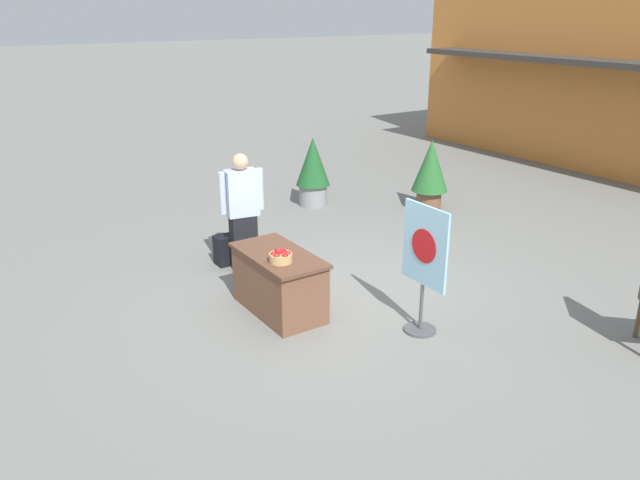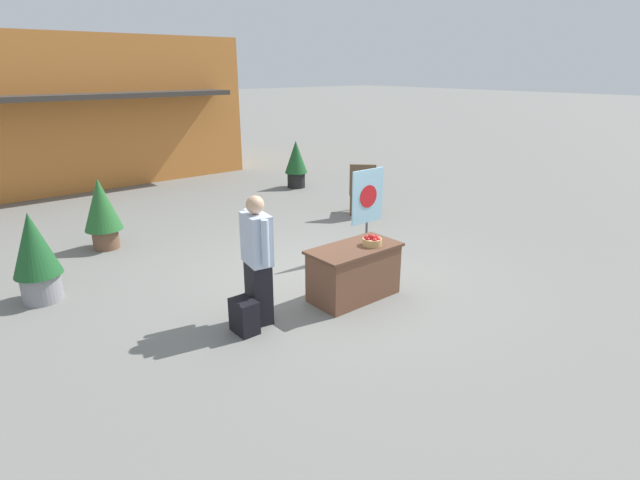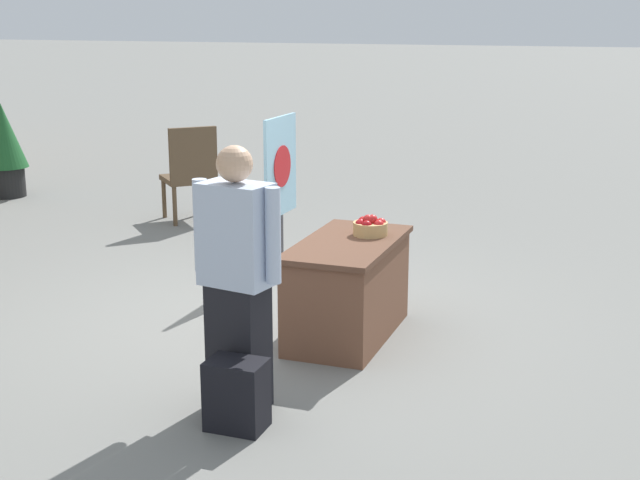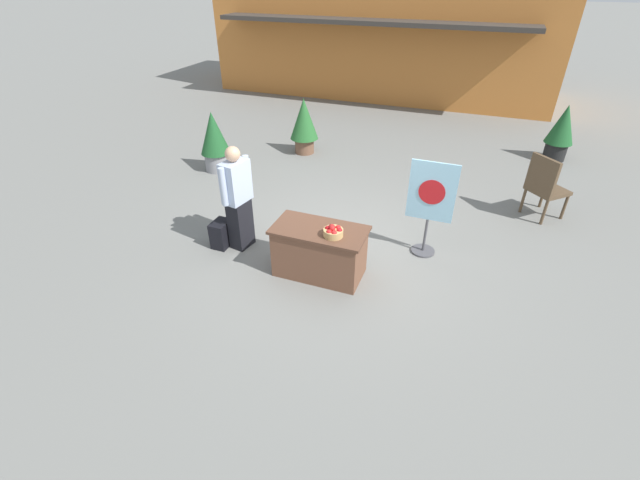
{
  "view_description": "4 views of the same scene",
  "coord_description": "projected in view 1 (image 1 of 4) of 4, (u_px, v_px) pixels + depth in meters",
  "views": [
    {
      "loc": [
        5.72,
        -4.09,
        3.42
      ],
      "look_at": [
        0.21,
        -0.44,
        0.94
      ],
      "focal_mm": 35.0,
      "sensor_mm": 36.0,
      "label": 1
    },
    {
      "loc": [
        -4.52,
        -5.36,
        3.04
      ],
      "look_at": [
        -0.21,
        -0.16,
        0.69
      ],
      "focal_mm": 28.0,
      "sensor_mm": 36.0,
      "label": 2
    },
    {
      "loc": [
        -6.16,
        -2.76,
        2.37
      ],
      "look_at": [
        -0.57,
        -0.74,
        0.85
      ],
      "focal_mm": 50.0,
      "sensor_mm": 36.0,
      "label": 3
    },
    {
      "loc": [
        1.63,
        -5.38,
        3.74
      ],
      "look_at": [
        -0.13,
        -0.78,
        0.55
      ],
      "focal_mm": 24.0,
      "sensor_mm": 36.0,
      "label": 4
    }
  ],
  "objects": [
    {
      "name": "ground_plane",
      "position": [
        340.0,
        299.0,
        7.78
      ],
      "size": [
        120.0,
        120.0,
        0.0
      ],
      "primitive_type": "plane",
      "color": "slate"
    },
    {
      "name": "display_table",
      "position": [
        279.0,
        282.0,
        7.35
      ],
      "size": [
        1.29,
        0.66,
        0.74
      ],
      "color": "brown",
      "rests_on": "ground_plane"
    },
    {
      "name": "apple_basket",
      "position": [
        281.0,
        256.0,
        6.96
      ],
      "size": [
        0.26,
        0.26,
        0.16
      ],
      "color": "tan",
      "rests_on": "display_table"
    },
    {
      "name": "person_visitor",
      "position": [
        242.0,
        212.0,
        8.39
      ],
      "size": [
        0.33,
        0.6,
        1.63
      ],
      "rotation": [
        0.0,
        0.0,
        -0.17
      ],
      "color": "black",
      "rests_on": "ground_plane"
    },
    {
      "name": "backpack",
      "position": [
        227.0,
        250.0,
        8.78
      ],
      "size": [
        0.24,
        0.34,
        0.42
      ],
      "color": "black",
      "rests_on": "ground_plane"
    },
    {
      "name": "poster_board",
      "position": [
        424.0,
        262.0,
        6.72
      ],
      "size": [
        0.67,
        0.36,
        1.47
      ],
      "rotation": [
        0.0,
        0.0,
        -1.58
      ],
      "color": "#4C4C51",
      "rests_on": "ground_plane"
    },
    {
      "name": "potted_plant_far_left",
      "position": [
        313.0,
        169.0,
        11.22
      ],
      "size": [
        0.61,
        0.61,
        1.25
      ],
      "color": "gray",
      "rests_on": "ground_plane"
    },
    {
      "name": "potted_plant_near_right",
      "position": [
        430.0,
        171.0,
        10.97
      ],
      "size": [
        0.64,
        0.64,
        1.25
      ],
      "color": "brown",
      "rests_on": "ground_plane"
    }
  ]
}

